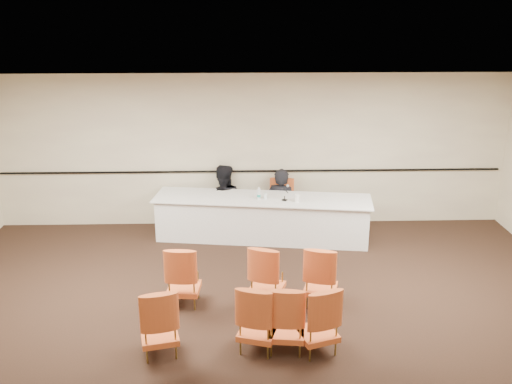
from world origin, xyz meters
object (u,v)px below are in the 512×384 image
at_px(coffee_cup, 297,198).
at_px(aud_chair_front_right, 321,275).
at_px(aud_chair_back_mid, 286,317).
at_px(drinking_glass, 266,196).
at_px(microphone, 285,194).
at_px(water_bottle, 259,193).
at_px(aud_chair_front_mid, 267,274).
at_px(panel_table, 262,218).
at_px(panelist_main_chair, 281,205).
at_px(panelist_second, 223,206).
at_px(panelist_main, 281,209).
at_px(aud_chair_extra, 258,317).
at_px(aud_chair_back_right, 317,318).
at_px(aud_chair_back_left, 159,320).
at_px(aud_chair_front_left, 183,275).
at_px(panelist_second_chair, 223,202).

bearing_deg(coffee_cup, aud_chair_front_right, -86.39).
bearing_deg(aud_chair_back_mid, drinking_glass, 98.21).
relative_size(microphone, water_bottle, 1.22).
distance_m(aud_chair_front_mid, aud_chair_back_mid, 1.21).
relative_size(panel_table, aud_chair_back_mid, 4.24).
xyz_separation_m(panelist_main_chair, aud_chair_back_mid, (-0.23, -4.17, 0.00)).
relative_size(panelist_second, water_bottle, 7.60).
xyz_separation_m(panelist_main_chair, aud_chair_front_right, (0.37, -3.02, 0.00)).
height_order(panelist_main, aud_chair_extra, panelist_main).
bearing_deg(panelist_second, water_bottle, 128.85).
height_order(drinking_glass, aud_chair_back_right, aud_chair_back_right).
height_order(panelist_main_chair, drinking_glass, panelist_main_chair).
height_order(panelist_main, water_bottle, panelist_main).
bearing_deg(coffee_cup, panelist_main_chair, 106.37).
distance_m(aud_chair_front_right, aud_chair_back_right, 1.21).
relative_size(panelist_main_chair, coffee_cup, 6.64).
xyz_separation_m(panelist_main_chair, coffee_cup, (0.23, -0.79, 0.40)).
bearing_deg(aud_chair_front_right, drinking_glass, 121.80).
distance_m(aud_chair_back_left, aud_chair_back_mid, 1.61).
distance_m(drinking_glass, coffee_cup, 0.60).
height_order(aud_chair_front_left, aud_chair_front_mid, same).
relative_size(drinking_glass, aud_chair_extra, 0.11).
bearing_deg(panelist_second, coffee_cup, 141.90).
height_order(panel_table, microphone, microphone).
height_order(panelist_main, microphone, panelist_main).
relative_size(panel_table, water_bottle, 18.08).
bearing_deg(coffee_cup, aud_chair_front_left, -130.79).
relative_size(panelist_main_chair, aud_chair_back_mid, 1.00).
relative_size(panelist_second, aud_chair_front_left, 1.78).
height_order(panelist_second, microphone, panelist_second).
xyz_separation_m(water_bottle, coffee_cup, (0.69, -0.19, -0.04)).
height_order(panelist_main_chair, aud_chair_extra, same).
relative_size(drinking_glass, aud_chair_front_mid, 0.11).
xyz_separation_m(panelist_main_chair, panelist_second_chair, (-1.15, 0.16, 0.00)).
distance_m(panelist_second, aud_chair_back_left, 4.42).
xyz_separation_m(microphone, drinking_glass, (-0.34, 0.13, -0.09)).
bearing_deg(drinking_glass, microphone, -20.35).
height_order(panel_table, aud_chair_front_right, aud_chair_front_right).
distance_m(drinking_glass, aud_chair_extra, 3.62).
relative_size(panelist_second, panelist_second_chair, 1.78).
bearing_deg(microphone, panelist_main, 117.84).
height_order(microphone, drinking_glass, microphone).
relative_size(panelist_second_chair, aud_chair_back_right, 1.00).
xyz_separation_m(drinking_glass, aud_chair_extra, (-0.26, -3.59, -0.38)).
distance_m(microphone, aud_chair_back_right, 3.55).
height_order(panelist_main, aud_chair_back_right, panelist_main).
bearing_deg(panelist_second_chair, panel_table, -34.73).
xyz_separation_m(aud_chair_front_left, aud_chair_back_right, (1.80, -1.26, 0.00)).
bearing_deg(panelist_second_chair, microphone, -28.59).
distance_m(panelist_second, aud_chair_extra, 4.35).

